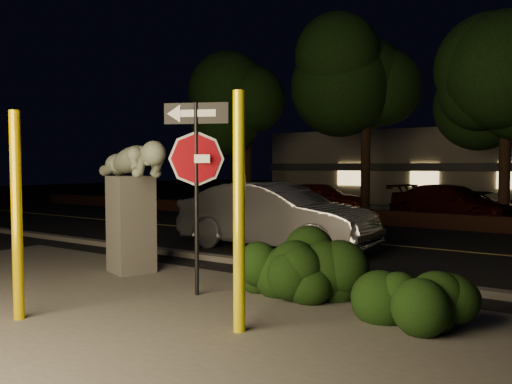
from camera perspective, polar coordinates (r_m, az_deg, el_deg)
ground at (r=16.42m, az=16.46°, el=-4.33°), size 90.00×90.00×0.00m
patio at (r=6.91m, az=-12.30°, el=-14.35°), size 14.00×6.00×0.02m
road at (r=13.60m, az=12.74°, el=-5.77°), size 80.00×8.00×0.01m
lane_marking at (r=13.60m, az=12.74°, el=-5.71°), size 80.00×0.12×0.00m
curb at (r=9.92m, az=4.24°, el=-8.64°), size 80.00×0.25×0.12m
brick_wall at (r=17.63m, az=17.71°, el=-3.04°), size 40.00×0.35×0.50m
parking_lot at (r=23.17m, az=21.54°, el=-2.30°), size 40.00×12.00×0.01m
building at (r=30.94m, az=24.67°, el=2.61°), size 22.00×10.20×4.00m
tree_far_a at (r=22.77m, az=-0.98°, el=11.28°), size 4.60×4.60×7.43m
tree_far_b at (r=20.52m, az=12.53°, el=14.15°), size 5.20×5.20×8.41m
tree_far_c at (r=18.87m, az=26.81°, el=13.68°), size 4.80×4.80×7.84m
yellow_pole_left at (r=7.31m, az=-25.66°, el=-2.53°), size 0.14×0.14×2.79m
yellow_pole_right at (r=6.09m, az=-1.94°, el=-2.43°), size 0.15×0.15×2.97m
signpost at (r=7.85m, az=-6.85°, el=3.73°), size 0.95×0.44×3.04m
sculpture at (r=9.82m, az=-14.04°, el=-0.12°), size 2.31×1.31×2.50m
hedge_center at (r=7.84m, az=2.43°, el=-8.88°), size 1.87×1.22×0.89m
hedge_right at (r=7.80m, az=6.32°, el=-8.02°), size 1.92×1.32×1.14m
hedge_far_right at (r=6.71m, az=17.10°, el=-10.89°), size 1.55×1.25×0.93m
silver_sedan at (r=12.32m, az=2.24°, el=-2.76°), size 5.01×1.75×1.65m
parked_car_red at (r=22.05m, az=7.56°, el=-0.62°), size 4.22×2.30×1.36m
parked_car_darkred at (r=19.42m, az=21.56°, el=-1.27°), size 5.10×3.39×1.37m
parked_car_dark at (r=19.23m, az=24.90°, el=-1.69°), size 4.58×3.18×1.16m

